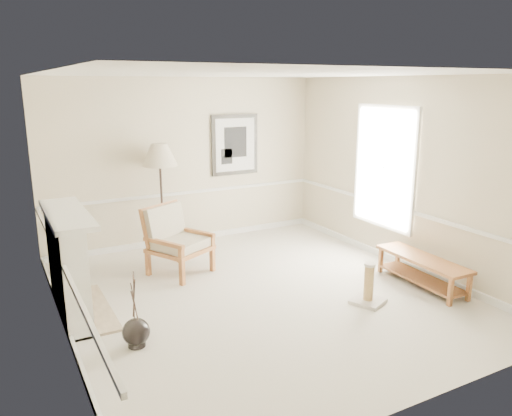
{
  "coord_description": "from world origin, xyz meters",
  "views": [
    {
      "loc": [
        -3.05,
        -5.5,
        2.78
      ],
      "look_at": [
        0.3,
        0.7,
        1.02
      ],
      "focal_mm": 35.0,
      "sensor_mm": 36.0,
      "label": 1
    }
  ],
  "objects_px": {
    "bench": "(422,267)",
    "scratching_post": "(368,291)",
    "armchair": "(174,237)",
    "floor_vase": "(136,333)",
    "floor_lamp": "(160,158)"
  },
  "relations": [
    {
      "from": "bench",
      "to": "scratching_post",
      "type": "relative_size",
      "value": 2.7
    },
    {
      "from": "armchair",
      "to": "scratching_post",
      "type": "bearing_deg",
      "value": -78.53
    },
    {
      "from": "floor_vase",
      "to": "scratching_post",
      "type": "relative_size",
      "value": 1.6
    },
    {
      "from": "armchair",
      "to": "bench",
      "type": "distance_m",
      "value": 3.63
    },
    {
      "from": "floor_vase",
      "to": "armchair",
      "type": "bearing_deg",
      "value": 59.85
    },
    {
      "from": "scratching_post",
      "to": "armchair",
      "type": "bearing_deg",
      "value": 128.84
    },
    {
      "from": "bench",
      "to": "scratching_post",
      "type": "distance_m",
      "value": 1.06
    },
    {
      "from": "floor_vase",
      "to": "bench",
      "type": "relative_size",
      "value": 0.59
    },
    {
      "from": "bench",
      "to": "scratching_post",
      "type": "height_order",
      "value": "scratching_post"
    },
    {
      "from": "armchair",
      "to": "floor_lamp",
      "type": "bearing_deg",
      "value": 53.9
    },
    {
      "from": "floor_vase",
      "to": "armchair",
      "type": "distance_m",
      "value": 2.27
    },
    {
      "from": "floor_lamp",
      "to": "scratching_post",
      "type": "relative_size",
      "value": 3.34
    },
    {
      "from": "floor_lamp",
      "to": "bench",
      "type": "xyz_separation_m",
      "value": [
        2.73,
        -3.2,
        -1.32
      ]
    },
    {
      "from": "bench",
      "to": "floor_lamp",
      "type": "bearing_deg",
      "value": 130.42
    },
    {
      "from": "armchair",
      "to": "floor_lamp",
      "type": "xyz_separation_m",
      "value": [
        0.16,
        1.02,
        1.05
      ]
    }
  ]
}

